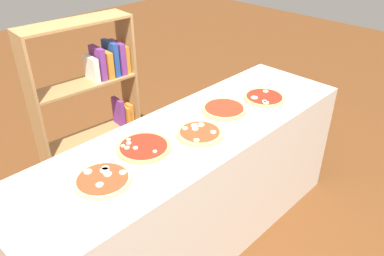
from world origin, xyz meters
TOP-DOWN VIEW (x-y plane):
  - ground_plane at (0.00, 0.00)m, footprint 12.00×12.00m
  - counter at (0.00, 0.00)m, footprint 2.35×0.69m
  - parchment_paper at (0.00, 0.00)m, footprint 2.16×0.48m
  - pizza_mozzarella_0 at (-0.65, -0.02)m, footprint 0.28×0.28m
  - pizza_mushroom_1 at (-0.33, 0.06)m, footprint 0.30×0.30m
  - pizza_mozzarella_2 at (0.00, -0.06)m, footprint 0.28×0.28m
  - pizza_plain_3 at (0.33, 0.02)m, footprint 0.29×0.29m
  - pizza_mozzarella_4 at (0.65, -0.06)m, footprint 0.28×0.28m
  - bookshelf at (-0.01, 1.01)m, footprint 0.81×0.30m

SIDE VIEW (x-z plane):
  - ground_plane at x=0.00m, z-range 0.00..0.00m
  - counter at x=0.00m, z-range 0.00..0.90m
  - bookshelf at x=-0.01m, z-range 0.03..1.41m
  - parchment_paper at x=0.00m, z-range 0.90..0.90m
  - pizza_mushroom_1 at x=-0.33m, z-range 0.90..0.92m
  - pizza_mozzarella_4 at x=0.65m, z-range 0.90..0.92m
  - pizza_mozzarella_0 at x=-0.65m, z-range 0.90..0.92m
  - pizza_mozzarella_2 at x=0.00m, z-range 0.90..0.92m
  - pizza_plain_3 at x=0.33m, z-range 0.90..0.92m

